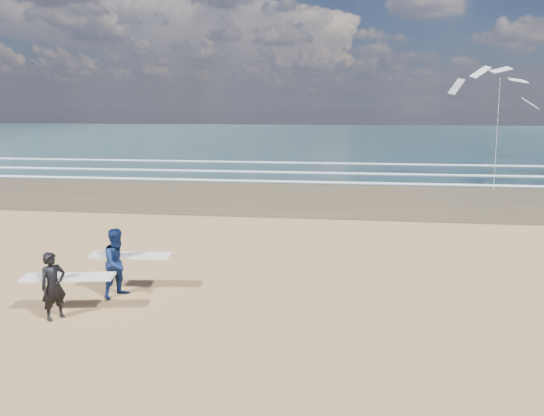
# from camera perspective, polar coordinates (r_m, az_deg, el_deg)

# --- Properties ---
(ocean) EXTENTS (220.00, 100.00, 0.02)m
(ocean) POSITION_cam_1_polar(r_m,az_deg,el_deg) (83.04, 17.09, 7.94)
(ocean) COLOR #1B353B
(ocean) RESTS_ON ground
(foam_breakers) EXTENTS (220.00, 11.70, 0.05)m
(foam_breakers) POSITION_cam_1_polar(r_m,az_deg,el_deg) (40.63, 27.43, 3.48)
(foam_breakers) COLOR white
(foam_breakers) RESTS_ON ground
(surfer_near) EXTENTS (2.26, 1.16, 1.68)m
(surfer_near) POSITION_cam_1_polar(r_m,az_deg,el_deg) (12.99, -24.08, -8.22)
(surfer_near) COLOR black
(surfer_near) RESTS_ON ground
(surfer_far) EXTENTS (2.23, 1.28, 1.90)m
(surfer_far) POSITION_cam_1_polar(r_m,az_deg,el_deg) (13.82, -17.53, -6.10)
(surfer_far) COLOR #0C1C48
(surfer_far) RESTS_ON ground
(kite_1) EXTENTS (5.90, 4.75, 8.59)m
(kite_1) POSITION_cam_1_polar(r_m,az_deg,el_deg) (35.39, 25.09, 10.40)
(kite_1) COLOR slate
(kite_1) RESTS_ON ground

